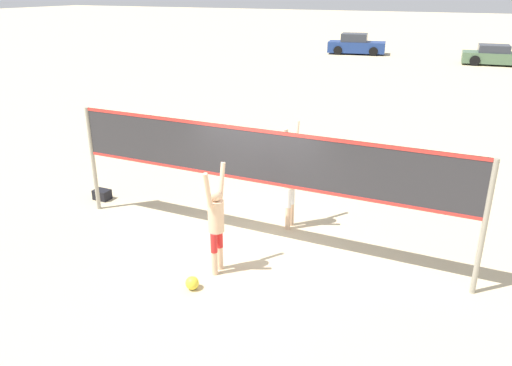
{
  "coord_description": "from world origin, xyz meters",
  "views": [
    {
      "loc": [
        3.71,
        -7.94,
        4.77
      ],
      "look_at": [
        0.0,
        0.0,
        1.3
      ],
      "focal_mm": 35.0,
      "sensor_mm": 36.0,
      "label": 1
    }
  ],
  "objects": [
    {
      "name": "ground_plane",
      "position": [
        0.0,
        0.0,
        0.0
      ],
      "size": [
        200.0,
        200.0,
        0.0
      ],
      "primitive_type": "plane",
      "color": "beige"
    },
    {
      "name": "volleyball_net",
      "position": [
        0.0,
        0.0,
        1.73
      ],
      "size": [
        8.07,
        0.09,
        2.36
      ],
      "color": "gray",
      "rests_on": "ground_plane"
    },
    {
      "name": "player_spiker",
      "position": [
        -0.19,
        -1.22,
        1.04
      ],
      "size": [
        0.28,
        0.68,
        1.98
      ],
      "rotation": [
        0.0,
        0.0,
        1.57
      ],
      "color": "beige",
      "rests_on": "ground_plane"
    },
    {
      "name": "player_blocker",
      "position": [
        0.33,
        0.98,
        1.19
      ],
      "size": [
        0.28,
        0.72,
        2.25
      ],
      "rotation": [
        0.0,
        0.0,
        -1.57
      ],
      "color": "beige",
      "rests_on": "ground_plane"
    },
    {
      "name": "volleyball",
      "position": [
        -0.3,
        -1.89,
        0.11
      ],
      "size": [
        0.23,
        0.23,
        0.23
      ],
      "color": "yellow",
      "rests_on": "ground_plane"
    },
    {
      "name": "gear_bag",
      "position": [
        -4.29,
        0.46,
        0.12
      ],
      "size": [
        0.38,
        0.28,
        0.24
      ],
      "color": "black",
      "rests_on": "ground_plane"
    },
    {
      "name": "parked_car_near",
      "position": [
        3.77,
        28.45,
        0.58
      ],
      "size": [
        4.26,
        2.19,
        1.26
      ],
      "rotation": [
        0.0,
        0.0,
        0.09
      ],
      "color": "#4C6B4C",
      "rests_on": "ground_plane"
    },
    {
      "name": "parked_car_mid",
      "position": [
        -5.83,
        30.18,
        0.66
      ],
      "size": [
        4.42,
        2.52,
        1.49
      ],
      "rotation": [
        0.0,
        0.0,
        0.18
      ],
      "color": "navy",
      "rests_on": "ground_plane"
    }
  ]
}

